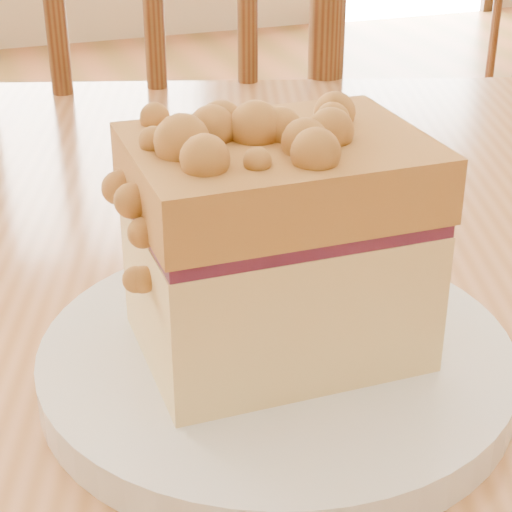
{
  "coord_description": "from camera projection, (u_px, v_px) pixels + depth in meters",
  "views": [
    {
      "loc": [
        -0.17,
        -0.31,
        1.01
      ],
      "look_at": [
        -0.03,
        0.08,
        0.81
      ],
      "focal_mm": 62.0,
      "sensor_mm": 36.0,
      "label": 1
    }
  ],
  "objects": [
    {
      "name": "plate",
      "position": [
        276.0,
        361.0,
        0.46
      ],
      "size": [
        0.24,
        0.24,
        0.02
      ],
      "color": "white",
      "rests_on": "cafe_table_main"
    },
    {
      "name": "cafe_table_main",
      "position": [
        400.0,
        380.0,
        0.61
      ],
      "size": [
        1.54,
        1.26,
        0.75
      ],
      "rotation": [
        0.0,
        0.0,
        -0.32
      ],
      "color": "#C1814B",
      "rests_on": "ground"
    },
    {
      "name": "cake_slice",
      "position": [
        275.0,
        241.0,
        0.42
      ],
      "size": [
        0.15,
        0.1,
        0.13
      ],
      "rotation": [
        0.0,
        0.0,
        -0.01
      ],
      "color": "#EDD686",
      "rests_on": "plate"
    },
    {
      "name": "cafe_chair_main",
      "position": [
        151.0,
        226.0,
        1.18
      ],
      "size": [
        0.51,
        0.51,
        1.02
      ],
      "rotation": [
        0.0,
        0.0,
        3.01
      ],
      "color": "brown",
      "rests_on": "ground"
    }
  ]
}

